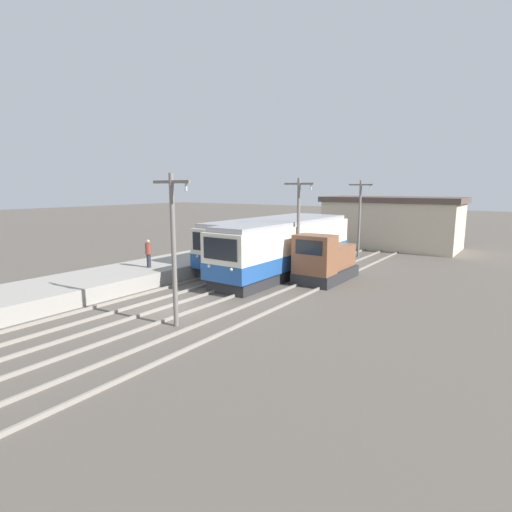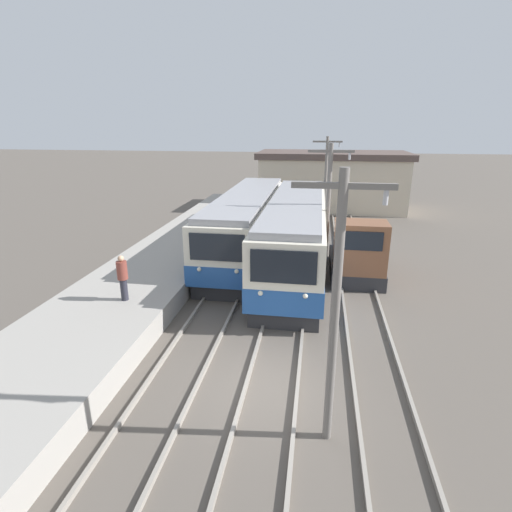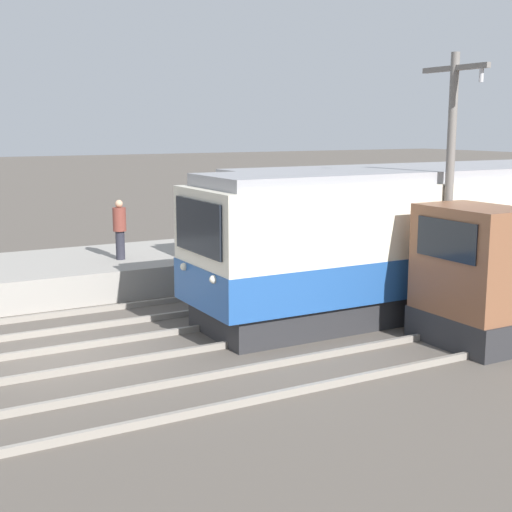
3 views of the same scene
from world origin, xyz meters
name	(u,v)px [view 1 (image 1 of 3)]	position (x,y,z in m)	size (l,w,h in m)	color
ground_plane	(177,309)	(0.00, 0.00, 0.00)	(200.00, 200.00, 0.00)	#564F47
platform_left	(98,283)	(-6.25, 0.00, 0.42)	(4.50, 54.00, 0.85)	gray
track_left	(141,299)	(-2.60, 0.00, 0.07)	(1.54, 60.00, 0.14)	gray
track_center	(180,308)	(0.20, 0.00, 0.07)	(1.54, 60.00, 0.14)	gray
track_right	(229,320)	(3.20, 0.00, 0.07)	(1.54, 60.00, 0.14)	gray
commuter_train_left	(268,243)	(-2.60, 11.89, 1.63)	(2.84, 13.72, 3.49)	#28282B
commuter_train_center	(287,249)	(0.20, 9.92, 1.68)	(2.84, 13.92, 3.60)	#28282B
shunting_locomotive	(325,262)	(3.20, 9.44, 1.21)	(2.40, 4.92, 3.00)	#28282B
catenary_mast_near	(174,244)	(1.71, -1.66, 3.46)	(2.00, 0.20, 6.30)	slate
catenary_mast_mid	(298,225)	(1.71, 8.72, 3.46)	(2.00, 0.20, 6.30)	slate
catenary_mast_far	(360,215)	(1.71, 19.10, 3.46)	(2.00, 0.20, 6.30)	slate
person_on_platform	(148,252)	(-5.69, 3.19, 1.79)	(0.38, 0.38, 1.73)	#282833
station_building	(392,222)	(2.34, 26.00, 2.44)	(12.60, 6.30, 4.84)	beige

